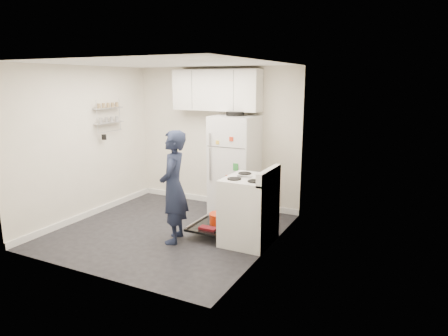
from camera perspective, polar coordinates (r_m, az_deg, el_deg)
The scene contains 7 objects.
room at distance 5.99m, azimuth -8.33°, elevation 2.11°, with size 3.21×3.21×2.51m.
electric_range at distance 5.67m, azimuth 3.49°, elevation -6.10°, with size 0.66×0.76×1.10m.
open_oven_door at distance 6.02m, azimuth -1.21°, elevation -7.71°, with size 0.55×0.70×0.24m.
refrigerator at distance 6.82m, azimuth 1.55°, elevation 0.45°, with size 0.72×0.74×1.76m.
upper_cabinets at distance 7.03m, azimuth -1.06°, elevation 11.07°, with size 1.60×0.33×0.70m, color silver.
wall_shelf_rack at distance 7.22m, azimuth -16.19°, elevation 7.24°, with size 0.14×0.60×0.61m.
person at distance 5.65m, azimuth -7.23°, elevation -2.71°, with size 0.58×0.38×1.60m, color #192038.
Camera 1 is at (3.35, -4.81, 2.27)m, focal length 32.00 mm.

